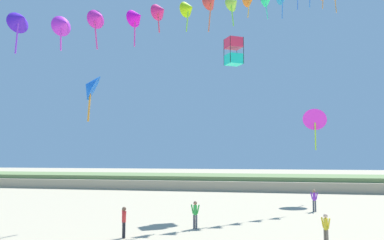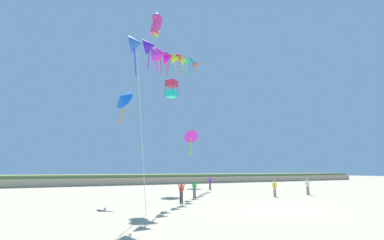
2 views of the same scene
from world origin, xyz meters
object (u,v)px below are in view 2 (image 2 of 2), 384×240
at_px(person_mid_center, 308,185).
at_px(person_far_right, 181,190).
at_px(large_kite_mid_trail, 157,25).
at_px(large_kite_high_solo, 172,89).
at_px(person_near_left, 210,182).
at_px(large_kite_low_lead, 190,136).
at_px(large_kite_outer_drift, 123,98).
at_px(person_near_right, 275,187).
at_px(person_far_left, 194,187).

distance_m(person_mid_center, person_far_right, 14.72).
bearing_deg(person_far_right, person_mid_center, 0.80).
height_order(large_kite_mid_trail, large_kite_high_solo, large_kite_mid_trail).
bearing_deg(person_near_left, person_mid_center, -71.59).
bearing_deg(person_near_left, large_kite_mid_trail, -143.34).
relative_size(person_mid_center, large_kite_low_lead, 0.41).
height_order(large_kite_low_lead, large_kite_mid_trail, large_kite_mid_trail).
bearing_deg(large_kite_mid_trail, large_kite_outer_drift, -174.51).
relative_size(person_near_right, person_far_left, 0.95).
xyz_separation_m(person_near_right, person_far_left, (-7.01, 3.21, 0.05)).
relative_size(large_kite_high_solo, large_kite_outer_drift, 0.67).
xyz_separation_m(large_kite_mid_trail, large_kite_outer_drift, (-3.16, -0.30, -7.80)).
bearing_deg(person_far_left, large_kite_high_solo, 80.17).
distance_m(person_near_right, large_kite_high_solo, 17.54).
bearing_deg(person_far_left, large_kite_mid_trail, 171.15).
xyz_separation_m(person_near_right, large_kite_mid_trail, (-10.91, 3.82, 15.68)).
height_order(large_kite_low_lead, large_kite_outer_drift, large_kite_outer_drift).
height_order(person_mid_center, person_far_left, person_mid_center).
bearing_deg(large_kite_outer_drift, person_near_left, 31.13).
bearing_deg(large_kite_high_solo, large_kite_low_lead, 47.63).
height_order(person_far_right, large_kite_outer_drift, large_kite_outer_drift).
distance_m(person_far_left, person_far_right, 4.62).
height_order(person_near_right, large_kite_mid_trail, large_kite_mid_trail).
xyz_separation_m(person_near_left, large_kite_mid_trail, (-11.41, -8.49, 15.59)).
distance_m(person_far_right, large_kite_high_solo, 17.36).
bearing_deg(large_kite_mid_trail, person_far_left, -8.85).
relative_size(person_near_left, person_near_right, 1.11).
height_order(person_near_right, large_kite_outer_drift, large_kite_outer_drift).
distance_m(person_far_left, large_kite_mid_trail, 16.12).
distance_m(large_kite_low_lead, large_kite_high_solo, 11.27).
height_order(person_mid_center, large_kite_high_solo, large_kite_high_solo).
relative_size(person_far_right, large_kite_mid_trail, 0.62).
bearing_deg(person_near_right, person_near_left, 87.68).
bearing_deg(large_kite_outer_drift, person_far_left, -2.46).
relative_size(person_near_left, person_far_left, 1.05).
xyz_separation_m(person_near_left, large_kite_low_lead, (0.81, 6.88, 6.88)).
bearing_deg(large_kite_low_lead, person_mid_center, -80.28).
bearing_deg(person_near_right, person_far_left, 155.37).
bearing_deg(large_kite_high_solo, person_mid_center, -49.04).
height_order(person_far_left, large_kite_low_lead, large_kite_low_lead).
xyz_separation_m(large_kite_high_solo, large_kite_outer_drift, (-8.53, -8.17, -3.96)).
relative_size(large_kite_low_lead, large_kite_high_solo, 1.91).
xyz_separation_m(person_near_left, large_kite_outer_drift, (-14.57, -8.80, 7.79)).
distance_m(person_near_right, person_far_right, 10.13).
bearing_deg(person_near_right, large_kite_mid_trail, 160.70).
height_order(person_far_right, large_kite_high_solo, large_kite_high_solo).
bearing_deg(large_kite_outer_drift, person_near_right, -14.04).
height_order(person_near_right, large_kite_high_solo, large_kite_high_solo).
height_order(person_near_left, large_kite_high_solo, large_kite_high_solo).
bearing_deg(large_kite_mid_trail, person_near_right, -19.30).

